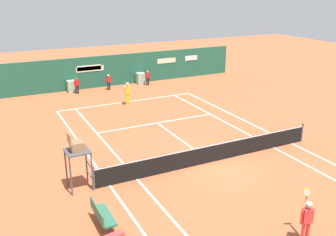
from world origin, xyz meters
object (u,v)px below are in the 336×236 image
ball_kid_left_post (148,77)px  tennis_ball_near_service_line (218,110)px  umpire_chair (77,151)px  ball_kid_centre_post (108,81)px  player_bench (102,214)px  tennis_ball_mid_court (213,145)px  player_on_baseline (127,91)px  ball_kid_right_post (77,84)px  player_near_side (307,218)px  tennis_ball_by_sideline (154,147)px

ball_kid_left_post → tennis_ball_near_service_line: bearing=107.5°
umpire_chair → ball_kid_centre_post: (6.33, 15.32, -1.00)m
player_bench → tennis_ball_mid_court: 8.97m
player_bench → player_on_baseline: player_on_baseline is taller
ball_kid_left_post → ball_kid_right_post: 6.28m
ball_kid_right_post → tennis_ball_mid_court: ball_kid_right_post is taller
player_bench → tennis_ball_mid_court: bearing=120.2°
player_near_side → tennis_ball_by_sideline: (-1.34, 9.54, -0.89)m
tennis_ball_by_sideline → tennis_ball_mid_court: bearing=-19.7°
player_bench → tennis_ball_by_sideline: (4.64, 5.61, -0.48)m
player_near_side → tennis_ball_by_sideline: bearing=112.8°
player_bench → ball_kid_centre_post: bearing=161.1°
player_near_side → tennis_ball_near_service_line: 14.50m
player_on_baseline → tennis_ball_near_service_line: bearing=134.5°
ball_kid_right_post → tennis_ball_near_service_line: bearing=132.8°
player_near_side → ball_kid_centre_post: size_ratio=1.32×
ball_kid_right_post → ball_kid_centre_post: ball_kid_right_post is taller
ball_kid_left_post → tennis_ball_near_service_line: 9.08m
ball_kid_left_post → tennis_ball_by_sideline: bearing=75.8°
ball_kid_left_post → tennis_ball_near_service_line: size_ratio=19.12×
umpire_chair → ball_kid_centre_post: umpire_chair is taller
umpire_chair → tennis_ball_by_sideline: size_ratio=38.08×
tennis_ball_by_sideline → ball_kid_right_post: bearing=94.5°
player_near_side → ball_kid_centre_post: (0.32, 22.37, -0.16)m
tennis_ball_near_service_line → tennis_ball_mid_court: size_ratio=1.00×
player_on_baseline → tennis_ball_near_service_line: 6.78m
ball_kid_centre_post → umpire_chair: bearing=64.5°
player_near_side → tennis_ball_by_sideline: player_near_side is taller
ball_kid_left_post → tennis_ball_near_service_line: (1.47, -8.93, -0.72)m
player_on_baseline → ball_kid_left_post: 5.85m
umpire_chair → tennis_ball_by_sideline: umpire_chair is taller
ball_kid_centre_post → tennis_ball_mid_court: (1.45, -13.94, -0.73)m
player_bench → tennis_ball_near_service_line: bearing=129.9°
player_near_side → ball_kid_right_post: player_near_side is taller
ball_kid_left_post → ball_kid_right_post: bearing=8.1°
ball_kid_centre_post → tennis_ball_mid_court: bearing=92.9°
ball_kid_centre_post → tennis_ball_by_sideline: ball_kid_centre_post is taller
ball_kid_right_post → tennis_ball_by_sideline: (1.02, -12.82, -0.74)m
player_near_side → ball_kid_centre_post: bearing=104.0°
player_on_baseline → tennis_ball_near_service_line: player_on_baseline is taller
player_bench → umpire_chair: bearing=-179.3°
tennis_ball_mid_court → player_near_side: bearing=-101.8°
umpire_chair → player_near_side: size_ratio=1.47×
umpire_chair → tennis_ball_mid_court: 8.09m
ball_kid_centre_post → tennis_ball_by_sideline: 12.95m
player_on_baseline → ball_kid_left_post: (3.63, 4.57, -0.24)m
umpire_chair → ball_kid_left_post: umpire_chair is taller
player_bench → ball_kid_centre_post: ball_kid_centre_post is taller
player_near_side → player_bench: bearing=161.5°
ball_kid_left_post → tennis_ball_by_sideline: ball_kid_left_post is taller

